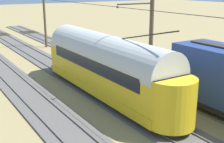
% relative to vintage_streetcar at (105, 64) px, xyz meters
% --- Properties ---
extents(ground_plane, '(220.00, 220.00, 0.00)m').
position_rel_vintage_streetcar_xyz_m(ground_plane, '(0.00, -0.81, -2.25)').
color(ground_plane, '#937F51').
extents(track_streetcar_siding, '(2.80, 80.00, 0.18)m').
position_rel_vintage_streetcar_xyz_m(track_streetcar_siding, '(-4.54, -1.12, -2.20)').
color(track_streetcar_siding, '#56514C').
rests_on(track_streetcar_siding, ground).
extents(track_adjacent_siding, '(2.80, 80.00, 0.18)m').
position_rel_vintage_streetcar_xyz_m(track_adjacent_siding, '(0.00, -1.12, -2.20)').
color(track_adjacent_siding, '#56514C').
rests_on(track_adjacent_siding, ground).
extents(track_third_siding, '(2.80, 80.00, 0.18)m').
position_rel_vintage_streetcar_xyz_m(track_third_siding, '(4.54, -1.12, -2.20)').
color(track_third_siding, '#56514C').
rests_on(track_third_siding, ground).
extents(vintage_streetcar, '(2.65, 15.54, 5.21)m').
position_rel_vintage_streetcar_xyz_m(vintage_streetcar, '(0.00, 0.00, 0.00)').
color(vintage_streetcar, gold).
rests_on(vintage_streetcar, ground).
extents(catenary_pole_foreground, '(2.94, 0.28, 6.72)m').
position_rel_vintage_streetcar_xyz_m(catenary_pole_foreground, '(-2.63, -18.79, 1.28)').
color(catenary_pole_foreground, '#4C3D28').
rests_on(catenary_pole_foreground, ground).
extents(catenary_pole_mid_near, '(2.94, 0.28, 6.72)m').
position_rel_vintage_streetcar_xyz_m(catenary_pole_mid_near, '(-2.63, 1.45, 1.28)').
color(catenary_pole_mid_near, '#4C3D28').
rests_on(catenary_pole_mid_near, ground).
extents(overhead_wire_run, '(2.74, 44.49, 0.18)m').
position_rel_vintage_streetcar_xyz_m(overhead_wire_run, '(-0.05, 0.69, 3.93)').
color(overhead_wire_run, black).
rests_on(overhead_wire_run, ground).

